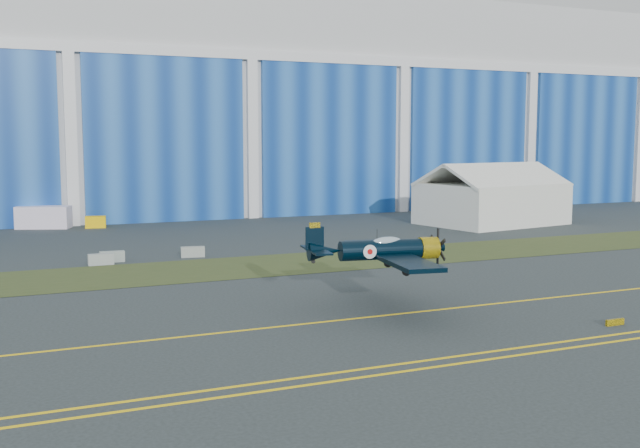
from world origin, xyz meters
name	(u,v)px	position (x,y,z in m)	size (l,w,h in m)	color
ground	(162,316)	(0.00, 0.00, 0.00)	(260.00, 260.00, 0.00)	#2E3637
grass_median	(122,275)	(0.00, 14.00, 0.02)	(260.00, 10.00, 0.02)	#475128
hangar	(54,105)	(0.00, 71.79, 14.96)	(220.00, 45.70, 30.00)	silver
taxiway_centreline	(182,337)	(0.00, -5.00, 0.01)	(200.00, 0.20, 0.02)	yellow
edge_line_near	(238,395)	(0.00, -14.50, 0.01)	(80.00, 0.20, 0.02)	yellow
edge_line_far	(231,387)	(0.00, -13.50, 0.01)	(80.00, 0.20, 0.02)	yellow
guard_board_right	(615,322)	(22.00, -12.00, 0.17)	(1.20, 0.15, 0.35)	yellow
warbird	(381,250)	(12.32, -3.36, 3.54)	(11.18, 12.83, 3.42)	black
tent	(492,193)	(45.90, 31.33, 3.66)	(17.52, 14.10, 7.32)	silver
shipping_container	(44,217)	(-3.39, 47.95, 1.26)	(5.82, 2.33, 2.52)	white
tug	(96,222)	(2.07, 46.24, 0.66)	(2.26, 1.41, 1.32)	yellow
gse_box	(459,208)	(49.06, 42.78, 0.83)	(2.76, 1.47, 1.66)	#A28C8D
barrier_a	(101,259)	(-0.81, 19.49, 0.45)	(2.00, 0.60, 0.90)	#939C9A
barrier_b	(112,257)	(0.21, 20.54, 0.45)	(2.00, 0.60, 0.90)	gray
barrier_c	(193,252)	(6.93, 20.49, 0.45)	(2.00, 0.60, 0.90)	gray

